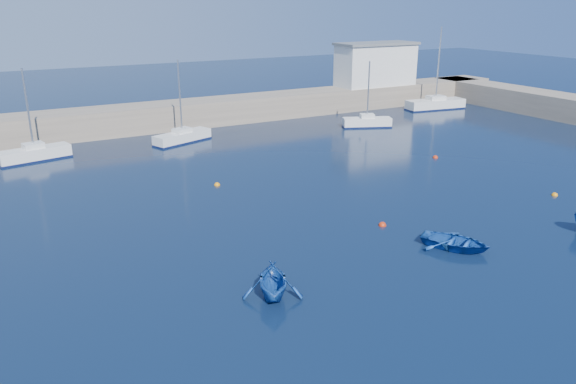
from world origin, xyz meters
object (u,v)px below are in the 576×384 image
sailboat_5 (34,154)px  dinghy_center (455,242)px  harbor_office (376,65)px  dinghy_left (273,280)px  sailboat_7 (367,122)px  sailboat_6 (182,137)px  sailboat_8 (435,104)px

sailboat_5 → dinghy_center: (17.89, -30.30, -0.23)m
harbor_office → dinghy_left: harbor_office is taller
sailboat_7 → sailboat_6: bearing=104.0°
sailboat_5 → dinghy_left: (6.81, -30.13, 0.23)m
sailboat_5 → sailboat_7: (32.42, -2.87, -0.04)m
harbor_office → sailboat_5: bearing=-170.2°
harbor_office → sailboat_6: 29.13m
harbor_office → dinghy_center: harbor_office is taller
sailboat_8 → sailboat_7: bearing=115.7°
sailboat_8 → sailboat_6: bearing=100.5°
harbor_office → dinghy_center: size_ratio=2.73×
harbor_office → dinghy_left: bearing=-132.5°
dinghy_center → dinghy_left: 11.09m
sailboat_5 → sailboat_7: sailboat_5 is taller
harbor_office → sailboat_7: 13.82m
dinghy_center → sailboat_8: bearing=17.7°
sailboat_5 → dinghy_left: bearing=-179.2°
dinghy_left → dinghy_center: bearing=24.5°
sailboat_6 → dinghy_left: bearing=147.9°
sailboat_5 → sailboat_8: 46.22m
dinghy_center → sailboat_5: bearing=90.0°
sailboat_7 → harbor_office: bearing=-17.8°
sailboat_5 → sailboat_8: bearing=-100.0°
dinghy_center → sailboat_6: bearing=68.5°
sailboat_6 → dinghy_center: 30.82m
sailboat_7 → dinghy_left: bearing=159.6°
harbor_office → sailboat_8: 8.84m
harbor_office → sailboat_7: (-8.50, -9.91, -4.54)m
sailboat_8 → sailboat_5: bearing=99.9°
dinghy_left → harbor_office: bearing=72.8°
dinghy_center → dinghy_left: bearing=148.5°
sailboat_6 → dinghy_center: (4.91, -30.42, -0.17)m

